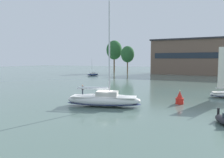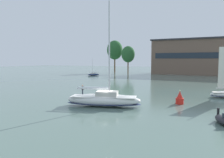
{
  "view_description": "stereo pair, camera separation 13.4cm",
  "coord_description": "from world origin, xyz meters",
  "px_view_note": "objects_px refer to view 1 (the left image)",
  "views": [
    {
      "loc": [
        16.52,
        -29.97,
        7.36
      ],
      "look_at": [
        0.0,
        3.0,
        4.12
      ],
      "focal_mm": 35.0,
      "sensor_mm": 36.0,
      "label": 1
    },
    {
      "loc": [
        16.64,
        -29.91,
        7.36
      ],
      "look_at": [
        0.0,
        3.0,
        4.12
      ],
      "focal_mm": 35.0,
      "sensor_mm": 36.0,
      "label": 2
    }
  ],
  "objects_px": {
    "tree_shore_right": "(114,50)",
    "sailboat_moored_mid_channel": "(93,74)",
    "tree_shore_left": "(128,54)",
    "motor_tender": "(224,120)",
    "sailboat_main": "(104,99)",
    "channel_buoy": "(180,98)"
  },
  "relations": [
    {
      "from": "tree_shore_right",
      "to": "sailboat_moored_mid_channel",
      "type": "bearing_deg",
      "value": -85.48
    },
    {
      "from": "tree_shore_left",
      "to": "motor_tender",
      "type": "height_order",
      "value": "tree_shore_left"
    },
    {
      "from": "sailboat_main",
      "to": "motor_tender",
      "type": "height_order",
      "value": "sailboat_main"
    },
    {
      "from": "sailboat_moored_mid_channel",
      "to": "tree_shore_right",
      "type": "bearing_deg",
      "value": 94.52
    },
    {
      "from": "sailboat_main",
      "to": "channel_buoy",
      "type": "bearing_deg",
      "value": 34.85
    },
    {
      "from": "tree_shore_right",
      "to": "motor_tender",
      "type": "bearing_deg",
      "value": -56.92
    },
    {
      "from": "tree_shore_left",
      "to": "sailboat_main",
      "type": "height_order",
      "value": "sailboat_main"
    },
    {
      "from": "tree_shore_left",
      "to": "channel_buoy",
      "type": "height_order",
      "value": "tree_shore_left"
    },
    {
      "from": "sailboat_main",
      "to": "channel_buoy",
      "type": "distance_m",
      "value": 12.77
    },
    {
      "from": "tree_shore_left",
      "to": "channel_buoy",
      "type": "relative_size",
      "value": 6.25
    },
    {
      "from": "tree_shore_right",
      "to": "sailboat_moored_mid_channel",
      "type": "height_order",
      "value": "tree_shore_right"
    },
    {
      "from": "tree_shore_left",
      "to": "sailboat_moored_mid_channel",
      "type": "height_order",
      "value": "tree_shore_left"
    },
    {
      "from": "tree_shore_left",
      "to": "motor_tender",
      "type": "distance_m",
      "value": 93.48
    },
    {
      "from": "channel_buoy",
      "to": "sailboat_moored_mid_channel",
      "type": "bearing_deg",
      "value": 133.7
    },
    {
      "from": "tree_shore_left",
      "to": "motor_tender",
      "type": "relative_size",
      "value": 3.58
    },
    {
      "from": "sailboat_moored_mid_channel",
      "to": "sailboat_main",
      "type": "bearing_deg",
      "value": -56.93
    },
    {
      "from": "tree_shore_left",
      "to": "sailboat_moored_mid_channel",
      "type": "distance_m",
      "value": 25.05
    },
    {
      "from": "tree_shore_left",
      "to": "tree_shore_right",
      "type": "relative_size",
      "value": 0.79
    },
    {
      "from": "tree_shore_left",
      "to": "channel_buoy",
      "type": "bearing_deg",
      "value": -61.28
    },
    {
      "from": "tree_shore_right",
      "to": "motor_tender",
      "type": "xyz_separation_m",
      "value": [
        56.51,
        -86.75,
        -12.51
      ]
    },
    {
      "from": "sailboat_moored_mid_channel",
      "to": "channel_buoy",
      "type": "distance_m",
      "value": 69.17
    },
    {
      "from": "sailboat_moored_mid_channel",
      "to": "motor_tender",
      "type": "bearing_deg",
      "value": -47.61
    }
  ]
}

